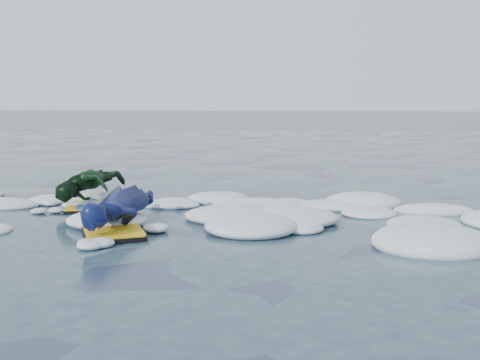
% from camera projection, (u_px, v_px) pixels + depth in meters
% --- Properties ---
extents(ground, '(120.00, 120.00, 0.00)m').
position_uv_depth(ground, '(242.00, 235.00, 6.90)').
color(ground, '#162535').
rests_on(ground, ground).
extents(foam_band, '(12.00, 3.10, 0.30)m').
position_uv_depth(foam_band, '(250.00, 217.00, 7.92)').
color(foam_band, silver).
rests_on(foam_band, ground).
extents(prone_woman_unit, '(1.09, 1.82, 0.47)m').
position_uv_depth(prone_woman_unit, '(117.00, 210.00, 7.13)').
color(prone_woman_unit, black).
rests_on(prone_woman_unit, ground).
extents(prone_child_unit, '(0.93, 1.45, 0.53)m').
position_uv_depth(prone_child_unit, '(90.00, 188.00, 8.63)').
color(prone_child_unit, black).
rests_on(prone_child_unit, ground).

